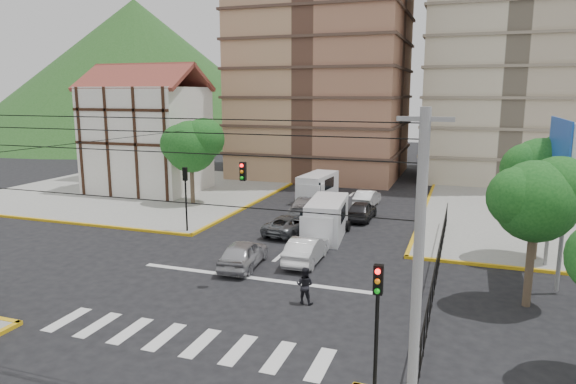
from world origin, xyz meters
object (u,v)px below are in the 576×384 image
at_px(van_right_lane, 326,220).
at_px(pedestrian_crosswalk, 305,285).
at_px(car_white_front_right, 306,250).
at_px(car_silver_front_left, 243,253).
at_px(traffic_light_nw, 186,188).
at_px(van_left_lane, 317,188).
at_px(traffic_light_se, 377,311).

xyz_separation_m(van_right_lane, pedestrian_crosswalk, (1.92, -10.76, -0.37)).
bearing_deg(car_white_front_right, car_silver_front_left, 31.02).
distance_m(car_silver_front_left, car_white_front_right, 3.61).
bearing_deg(van_right_lane, car_silver_front_left, -117.73).
height_order(traffic_light_nw, car_white_front_right, traffic_light_nw).
relative_size(traffic_light_nw, car_silver_front_left, 0.98).
distance_m(van_right_lane, car_silver_front_left, 7.65).
relative_size(van_right_lane, van_left_lane, 1.05).
bearing_deg(van_right_lane, van_left_lane, 102.56).
relative_size(traffic_light_se, van_right_lane, 0.76).
bearing_deg(van_left_lane, van_right_lane, -65.77).
bearing_deg(car_white_front_right, pedestrian_crosswalk, 105.64).
height_order(car_white_front_right, pedestrian_crosswalk, pedestrian_crosswalk).
distance_m(traffic_light_nw, car_silver_front_left, 8.66).
relative_size(car_silver_front_left, pedestrian_crosswalk, 2.63).
height_order(traffic_light_se, pedestrian_crosswalk, traffic_light_se).
distance_m(traffic_light_nw, car_white_front_right, 10.42).
height_order(car_silver_front_left, pedestrian_crosswalk, pedestrian_crosswalk).
xyz_separation_m(van_right_lane, car_silver_front_left, (-2.78, -7.11, -0.46)).
bearing_deg(car_white_front_right, traffic_light_nw, -19.51).
height_order(van_left_lane, car_white_front_right, van_left_lane).
height_order(van_left_lane, car_silver_front_left, van_left_lane).
distance_m(traffic_light_se, traffic_light_nw, 22.06).
height_order(van_left_lane, pedestrian_crosswalk, van_left_lane).
bearing_deg(van_left_lane, traffic_light_nw, -107.76).
xyz_separation_m(traffic_light_nw, van_left_lane, (5.53, 12.99, -1.94)).
bearing_deg(traffic_light_nw, pedestrian_crosswalk, -38.11).
height_order(traffic_light_se, van_right_lane, traffic_light_se).
bearing_deg(traffic_light_se, van_left_lane, 109.39).
bearing_deg(pedestrian_crosswalk, car_silver_front_left, -34.81).
bearing_deg(car_white_front_right, traffic_light_se, 115.18).
bearing_deg(traffic_light_nw, car_silver_front_left, -38.30).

